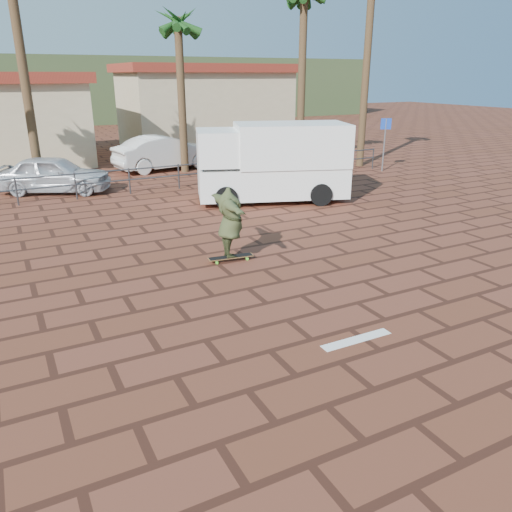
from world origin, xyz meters
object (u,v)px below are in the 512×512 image
Objects in this scene: skateboarder at (230,223)px; car_silver at (54,174)px; longboard at (231,257)px; campervan at (273,161)px; car_white at (166,153)px.

car_silver is at bearing 21.67° from skateboarder.
longboard is 0.54× the size of skateboarder.
skateboarder is at bearing -138.53° from car_silver.
campervan is 1.36× the size of car_silver.
longboard is 0.27× the size of car_silver.
longboard is 6.67m from campervan.
longboard is at bearing -138.53° from car_silver.
car_white is at bearing 120.01° from campervan.
campervan is 8.65m from car_silver.
campervan is 8.13m from car_white.
skateboarder is 6.55m from campervan.
skateboarder reaches higher than car_silver.
campervan is at bearing -100.46° from car_silver.
campervan is (4.05, 5.12, 1.36)m from longboard.
skateboarder is 0.51× the size of car_silver.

